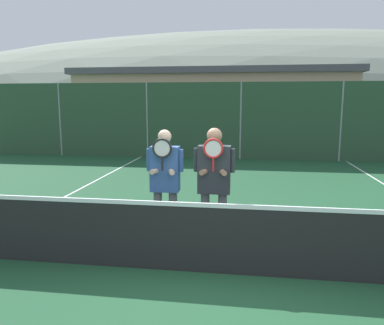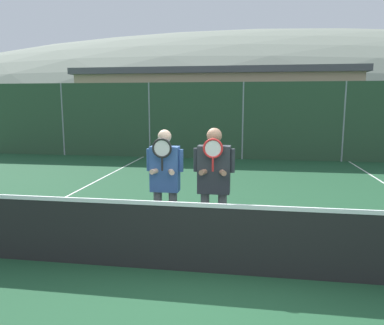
{
  "view_description": "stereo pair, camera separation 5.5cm",
  "coord_description": "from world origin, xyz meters",
  "px_view_note": "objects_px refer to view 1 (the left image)",
  "views": [
    {
      "loc": [
        0.23,
        -4.58,
        2.22
      ],
      "look_at": [
        -0.58,
        1.02,
        1.29
      ],
      "focal_mm": 35.0,
      "sensor_mm": 36.0,
      "label": 1
    },
    {
      "loc": [
        0.29,
        -4.58,
        2.22
      ],
      "look_at": [
        -0.58,
        1.02,
        1.29
      ],
      "focal_mm": 35.0,
      "sensor_mm": 36.0,
      "label": 2
    }
  ],
  "objects_px": {
    "car_far_left": "(98,129)",
    "car_left_of_center": "(191,128)",
    "player_leftmost": "(165,179)",
    "player_center_left": "(214,179)",
    "car_center": "(294,129)"
  },
  "relations": [
    {
      "from": "car_far_left",
      "to": "car_left_of_center",
      "type": "height_order",
      "value": "car_left_of_center"
    },
    {
      "from": "player_leftmost",
      "to": "player_center_left",
      "type": "distance_m",
      "value": 0.76
    },
    {
      "from": "car_center",
      "to": "car_left_of_center",
      "type": "bearing_deg",
      "value": 179.28
    },
    {
      "from": "car_far_left",
      "to": "car_center",
      "type": "distance_m",
      "value": 9.48
    },
    {
      "from": "player_center_left",
      "to": "car_far_left",
      "type": "bearing_deg",
      "value": 118.95
    },
    {
      "from": "player_center_left",
      "to": "car_left_of_center",
      "type": "xyz_separation_m",
      "value": [
        -2.17,
        12.4,
        -0.15
      ]
    },
    {
      "from": "player_center_left",
      "to": "car_left_of_center",
      "type": "relative_size",
      "value": 0.46
    },
    {
      "from": "player_leftmost",
      "to": "car_center",
      "type": "xyz_separation_m",
      "value": [
        3.38,
        12.26,
        -0.12
      ]
    },
    {
      "from": "player_leftmost",
      "to": "car_left_of_center",
      "type": "relative_size",
      "value": 0.45
    },
    {
      "from": "car_far_left",
      "to": "car_left_of_center",
      "type": "xyz_separation_m",
      "value": [
        4.68,
        0.01,
        0.08
      ]
    },
    {
      "from": "player_leftmost",
      "to": "car_left_of_center",
      "type": "distance_m",
      "value": 12.4
    },
    {
      "from": "car_left_of_center",
      "to": "car_center",
      "type": "height_order",
      "value": "car_left_of_center"
    },
    {
      "from": "car_far_left",
      "to": "car_center",
      "type": "relative_size",
      "value": 0.94
    },
    {
      "from": "car_center",
      "to": "player_center_left",
      "type": "bearing_deg",
      "value": -102.04
    },
    {
      "from": "player_leftmost",
      "to": "car_center",
      "type": "bearing_deg",
      "value": 74.57
    }
  ]
}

